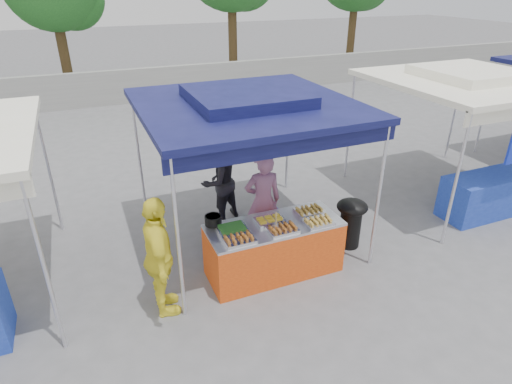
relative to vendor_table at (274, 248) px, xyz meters
name	(u,v)px	position (x,y,z in m)	size (l,w,h in m)	color
ground_plane	(271,267)	(0.00, 0.10, -0.43)	(80.00, 80.00, 0.00)	slate
back_wall	(146,85)	(0.00, 11.10, 0.17)	(40.00, 0.25, 1.20)	gray
main_canopy	(247,104)	(0.00, 1.07, 1.94)	(3.20, 3.20, 2.57)	silver
neighbor_stall_right	(477,125)	(4.50, 0.67, 1.18)	(3.20, 3.20, 2.57)	silver
vendor_table	(274,248)	(0.00, 0.00, 0.00)	(2.00, 0.80, 0.85)	#DD4B14
food_tray_fl	(239,239)	(-0.64, -0.24, 0.46)	(0.42, 0.30, 0.07)	white
food_tray_fm	(283,229)	(0.02, -0.23, 0.46)	(0.42, 0.30, 0.07)	white
food_tray_fr	(318,222)	(0.60, -0.24, 0.46)	(0.42, 0.30, 0.07)	white
food_tray_bl	(232,229)	(-0.64, 0.06, 0.46)	(0.42, 0.30, 0.07)	white
food_tray_bm	(270,220)	(-0.04, 0.08, 0.46)	(0.42, 0.30, 0.07)	white
food_tray_br	(309,211)	(0.63, 0.10, 0.46)	(0.42, 0.30, 0.07)	white
cooking_pot	(213,220)	(-0.83, 0.33, 0.50)	(0.25, 0.25, 0.14)	black
skewer_cup	(275,227)	(-0.07, -0.17, 0.48)	(0.09, 0.09, 0.11)	silver
wok_burner	(351,219)	(1.48, 0.17, 0.08)	(0.51, 0.51, 0.86)	black
crate_left	(238,247)	(-0.35, 0.61, -0.26)	(0.53, 0.37, 0.32)	#162EB9
crate_right	(266,235)	(0.23, 0.80, -0.28)	(0.49, 0.34, 0.29)	#162EB9
crate_stacked	(266,220)	(0.23, 0.80, 0.01)	(0.48, 0.34, 0.29)	#162EB9
vendor_woman	(263,201)	(0.14, 0.75, 0.40)	(0.61, 0.40, 1.66)	#9D648B
helper_man	(219,181)	(-0.25, 1.85, 0.36)	(0.76, 0.59, 1.57)	#222228
customer_person	(159,258)	(-1.73, -0.21, 0.43)	(1.00, 0.42, 1.71)	#FFEF38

